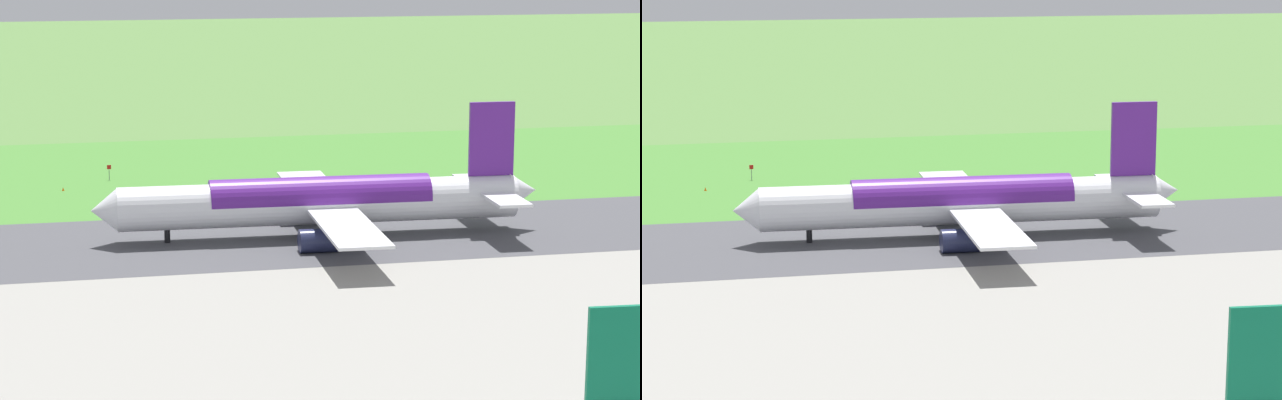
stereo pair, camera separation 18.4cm
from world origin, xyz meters
The scene contains 6 objects.
ground_plane centered at (0.00, 0.00, 0.00)m, with size 800.00×800.00×0.00m, color #547F3D.
runway_asphalt centered at (0.00, 0.00, 0.03)m, with size 600.00×28.71×0.06m, color #47474C.
grass_verge_foreground centered at (0.00, -37.64, 0.02)m, with size 600.00×80.00×0.04m, color #478534.
airliner_main centered at (-4.69, 0.01, 4.35)m, with size 54.08×44.18×15.88m.
no_stopping_sign centered at (18.47, -41.91, 1.35)m, with size 0.60×0.10×2.26m.
traffic_cone_orange centered at (25.30, -35.00, 0.28)m, with size 0.40×0.40×0.55m, color orange.
Camera 1 is at (27.45, 147.89, 35.78)m, focal length 72.76 mm.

